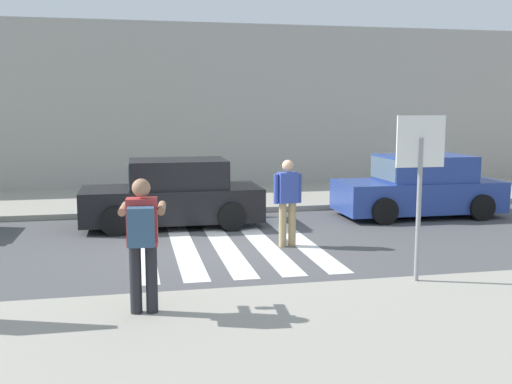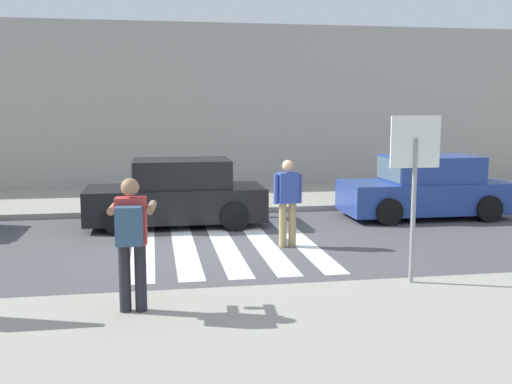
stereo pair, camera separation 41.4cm
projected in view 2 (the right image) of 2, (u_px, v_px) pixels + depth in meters
name	position (u px, v px, depth m)	size (l,w,h in m)	color
ground_plane	(225.00, 246.00, 11.94)	(120.00, 120.00, 0.00)	#4C4C4F
sidewalk_near	(299.00, 381.00, 5.88)	(60.00, 6.00, 0.14)	#9E998C
sidewalk_far	(201.00, 198.00, 17.78)	(60.00, 4.80, 0.14)	#9E998C
building_facade_far	(190.00, 107.00, 21.70)	(56.00, 4.00, 5.49)	#ADA89E
crosswalk_stripe_0	(143.00, 246.00, 11.86)	(0.44, 5.20, 0.01)	silver
crosswalk_stripe_1	(184.00, 245.00, 12.00)	(0.44, 5.20, 0.01)	silver
crosswalk_stripe_2	(224.00, 243.00, 12.13)	(0.44, 5.20, 0.01)	silver
crosswalk_stripe_3	(262.00, 242.00, 12.27)	(0.44, 5.20, 0.01)	silver
crosswalk_stripe_4	(300.00, 240.00, 12.40)	(0.44, 5.20, 0.01)	silver
stop_sign	(415.00, 162.00, 8.74)	(0.76, 0.08, 2.48)	gray
photographer_with_backpack	(131.00, 233.00, 7.53)	(0.62, 0.87, 1.72)	#232328
pedestrian_crossing	(288.00, 198.00, 11.75)	(0.58, 0.28, 1.72)	tan
parked_car_black	(177.00, 195.00, 13.94)	(4.10, 1.92, 1.55)	black
parked_car_blue	(426.00, 189.00, 14.98)	(4.10, 1.92, 1.55)	#284293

